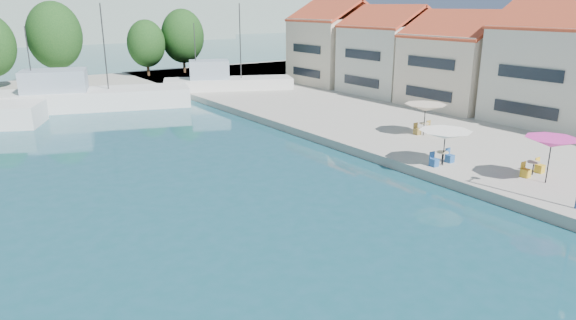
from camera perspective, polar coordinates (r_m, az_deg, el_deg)
quay_right at (r=47.73m, az=19.69°, el=4.60°), size 32.00×92.00×0.60m
quay_far at (r=65.17m, az=-27.33°, el=6.77°), size 90.00×16.00×0.60m
hill_east at (r=185.73m, az=-17.78°, el=14.97°), size 140.00×40.00×12.00m
building_03 at (r=45.58m, az=28.01°, el=9.73°), size 8.40×8.80×10.20m
building_04 at (r=50.40m, az=18.80°, el=10.74°), size 9.00×8.80×9.20m
building_05 at (r=56.20m, az=11.36°, el=12.08°), size 8.40×8.80×9.70m
building_06 at (r=62.76m, az=5.34°, el=13.02°), size 9.00×8.80×10.20m
trawler_03 at (r=53.50m, az=-21.81°, el=6.45°), size 19.54×10.53×10.20m
trawler_04 at (r=58.32m, az=-6.96°, el=8.30°), size 14.37×9.01×10.20m
tree_06 at (r=69.68m, az=-24.53°, el=12.49°), size 6.43×6.43×9.52m
tree_07 at (r=71.21m, az=-15.48°, el=12.37°), size 4.90×4.90×7.25m
tree_08 at (r=73.31m, az=-11.63°, el=13.33°), size 5.79×5.79×8.57m
umbrella_pink at (r=29.80m, az=27.24°, el=1.73°), size 2.70×2.70×2.46m
umbrella_white at (r=30.97m, az=17.07°, el=2.70°), size 3.04×3.04×2.09m
umbrella_cream at (r=37.88m, az=15.02°, el=5.64°), size 2.97×2.97×2.28m
cafe_table_01 at (r=31.41m, az=25.55°, el=-1.00°), size 1.82×0.70×0.76m
cafe_table_02 at (r=31.56m, az=16.74°, el=0.05°), size 1.82×0.70×0.76m
cafe_table_03 at (r=38.90m, az=14.85°, el=3.31°), size 1.82×0.70×0.76m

